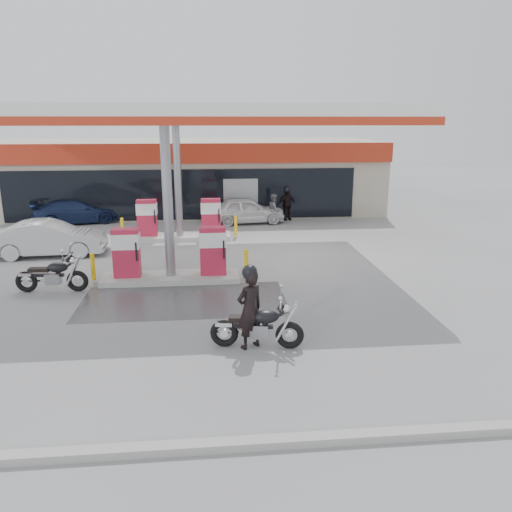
{
  "coord_description": "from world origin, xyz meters",
  "views": [
    {
      "loc": [
        1.26,
        -13.98,
        5.16
      ],
      "look_at": [
        2.67,
        0.4,
        1.2
      ],
      "focal_mm": 35.0,
      "sensor_mm": 36.0,
      "label": 1
    }
  ],
  "objects_px": {
    "attendant": "(274,209)",
    "biker_walking": "(287,204)",
    "pump_island_near": "(170,260)",
    "pump_island_far": "(180,223)",
    "biker_main": "(250,309)",
    "parked_motorcycle": "(53,276)",
    "hatchback_silver": "(49,238)",
    "parked_car_left": "(77,211)",
    "main_motorcycle": "(258,327)",
    "sedan_white": "(246,210)",
    "parked_car_right": "(265,202)"
  },
  "relations": [
    {
      "from": "pump_island_near",
      "to": "sedan_white",
      "type": "height_order",
      "value": "pump_island_near"
    },
    {
      "from": "pump_island_near",
      "to": "biker_main",
      "type": "distance_m",
      "value": 5.72
    },
    {
      "from": "main_motorcycle",
      "to": "parked_motorcycle",
      "type": "bearing_deg",
      "value": 152.25
    },
    {
      "from": "sedan_white",
      "to": "parked_car_left",
      "type": "height_order",
      "value": "sedan_white"
    },
    {
      "from": "pump_island_near",
      "to": "biker_walking",
      "type": "bearing_deg",
      "value": 60.97
    },
    {
      "from": "biker_main",
      "to": "main_motorcycle",
      "type": "bearing_deg",
      "value": 140.08
    },
    {
      "from": "attendant",
      "to": "pump_island_near",
      "type": "bearing_deg",
      "value": 163.93
    },
    {
      "from": "hatchback_silver",
      "to": "sedan_white",
      "type": "bearing_deg",
      "value": -59.3
    },
    {
      "from": "parked_motorcycle",
      "to": "hatchback_silver",
      "type": "xyz_separation_m",
      "value": [
        -1.37,
        4.4,
        0.19
      ]
    },
    {
      "from": "sedan_white",
      "to": "biker_main",
      "type": "bearing_deg",
      "value": 170.59
    },
    {
      "from": "biker_main",
      "to": "sedan_white",
      "type": "relative_size",
      "value": 0.48
    },
    {
      "from": "pump_island_far",
      "to": "parked_car_left",
      "type": "xyz_separation_m",
      "value": [
        -5.43,
        4.03,
        -0.08
      ]
    },
    {
      "from": "main_motorcycle",
      "to": "parked_car_left",
      "type": "relative_size",
      "value": 0.51
    },
    {
      "from": "pump_island_far",
      "to": "main_motorcycle",
      "type": "relative_size",
      "value": 2.35
    },
    {
      "from": "pump_island_near",
      "to": "parked_car_left",
      "type": "relative_size",
      "value": 1.19
    },
    {
      "from": "biker_main",
      "to": "biker_walking",
      "type": "relative_size",
      "value": 1.13
    },
    {
      "from": "pump_island_near",
      "to": "parked_car_left",
      "type": "height_order",
      "value": "pump_island_near"
    },
    {
      "from": "attendant",
      "to": "biker_walking",
      "type": "relative_size",
      "value": 0.93
    },
    {
      "from": "pump_island_near",
      "to": "biker_walking",
      "type": "height_order",
      "value": "pump_island_near"
    },
    {
      "from": "biker_main",
      "to": "attendant",
      "type": "bearing_deg",
      "value": -131.32
    },
    {
      "from": "parked_car_right",
      "to": "biker_walking",
      "type": "relative_size",
      "value": 2.78
    },
    {
      "from": "pump_island_far",
      "to": "sedan_white",
      "type": "distance_m",
      "value": 4.55
    },
    {
      "from": "sedan_white",
      "to": "pump_island_near",
      "type": "bearing_deg",
      "value": 155.42
    },
    {
      "from": "attendant",
      "to": "parked_car_right",
      "type": "height_order",
      "value": "attendant"
    },
    {
      "from": "biker_main",
      "to": "hatchback_silver",
      "type": "bearing_deg",
      "value": -82.93
    },
    {
      "from": "parked_motorcycle",
      "to": "pump_island_near",
      "type": "bearing_deg",
      "value": 15.42
    },
    {
      "from": "pump_island_near",
      "to": "parked_motorcycle",
      "type": "height_order",
      "value": "pump_island_near"
    },
    {
      "from": "parked_car_right",
      "to": "biker_walking",
      "type": "distance_m",
      "value": 2.4
    },
    {
      "from": "attendant",
      "to": "parked_car_left",
      "type": "distance_m",
      "value": 10.13
    },
    {
      "from": "pump_island_far",
      "to": "hatchback_silver",
      "type": "height_order",
      "value": "pump_island_far"
    },
    {
      "from": "parked_motorcycle",
      "to": "biker_main",
      "type": "bearing_deg",
      "value": -35.47
    },
    {
      "from": "biker_main",
      "to": "sedan_white",
      "type": "distance_m",
      "value": 14.53
    },
    {
      "from": "pump_island_far",
      "to": "parked_car_right",
      "type": "xyz_separation_m",
      "value": [
        4.5,
        6.0,
        -0.06
      ]
    },
    {
      "from": "main_motorcycle",
      "to": "sedan_white",
      "type": "bearing_deg",
      "value": 96.24
    },
    {
      "from": "main_motorcycle",
      "to": "attendant",
      "type": "xyz_separation_m",
      "value": [
        2.25,
        14.12,
        0.28
      ]
    },
    {
      "from": "pump_island_far",
      "to": "hatchback_silver",
      "type": "distance_m",
      "value": 5.46
    },
    {
      "from": "main_motorcycle",
      "to": "attendant",
      "type": "height_order",
      "value": "attendant"
    },
    {
      "from": "pump_island_far",
      "to": "parked_car_left",
      "type": "bearing_deg",
      "value": 143.42
    },
    {
      "from": "parked_car_left",
      "to": "parked_car_right",
      "type": "xyz_separation_m",
      "value": [
        9.93,
        1.97,
        0.02
      ]
    },
    {
      "from": "pump_island_far",
      "to": "biker_main",
      "type": "distance_m",
      "value": 11.5
    },
    {
      "from": "pump_island_far",
      "to": "main_motorcycle",
      "type": "xyz_separation_m",
      "value": [
        2.37,
        -11.32,
        -0.21
      ]
    },
    {
      "from": "parked_motorcycle",
      "to": "main_motorcycle",
      "type": "bearing_deg",
      "value": -34.71
    },
    {
      "from": "pump_island_near",
      "to": "pump_island_far",
      "type": "height_order",
      "value": "same"
    },
    {
      "from": "pump_island_near",
      "to": "attendant",
      "type": "relative_size",
      "value": 3.31
    },
    {
      "from": "sedan_white",
      "to": "hatchback_silver",
      "type": "relative_size",
      "value": 0.93
    },
    {
      "from": "pump_island_near",
      "to": "biker_main",
      "type": "relative_size",
      "value": 2.72
    },
    {
      "from": "main_motorcycle",
      "to": "parked_motorcycle",
      "type": "distance_m",
      "value": 7.44
    },
    {
      "from": "sedan_white",
      "to": "attendant",
      "type": "bearing_deg",
      "value": -111.32
    },
    {
      "from": "parked_motorcycle",
      "to": "hatchback_silver",
      "type": "bearing_deg",
      "value": 109.99
    },
    {
      "from": "pump_island_far",
      "to": "parked_motorcycle",
      "type": "height_order",
      "value": "pump_island_far"
    }
  ]
}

